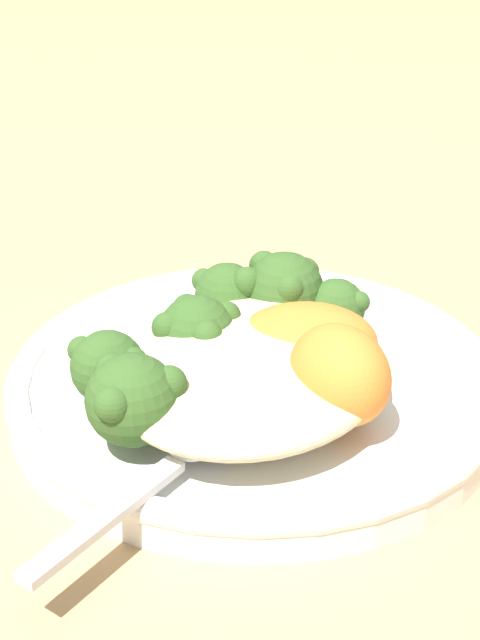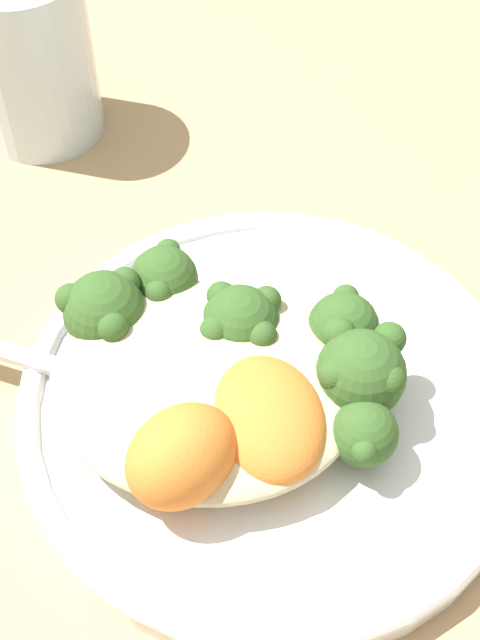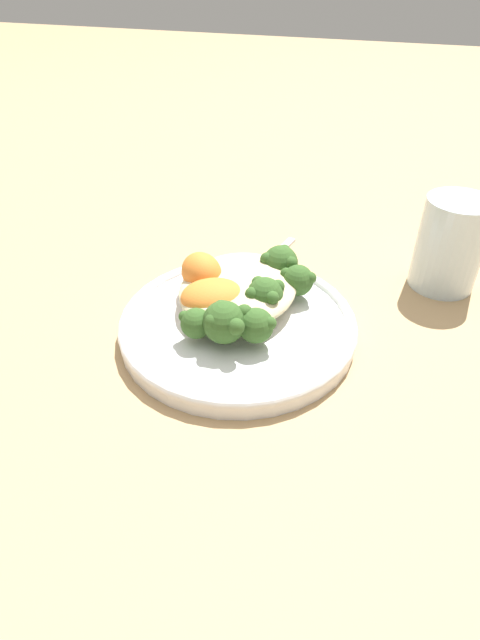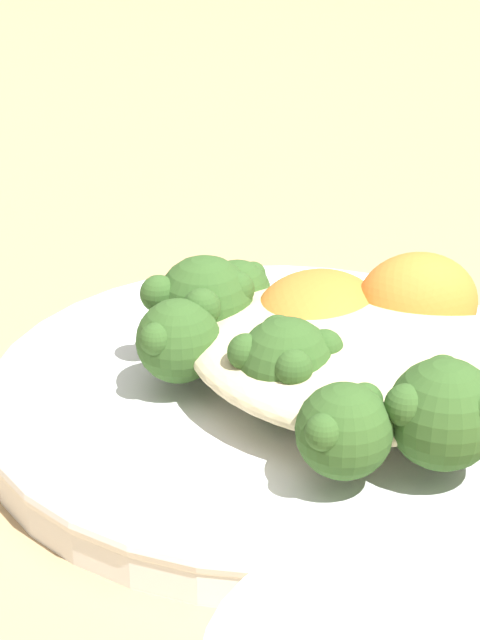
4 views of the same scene
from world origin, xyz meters
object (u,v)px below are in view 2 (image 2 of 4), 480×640
at_px(broccoli_stalk_2, 314,360).
at_px(broccoli_stalk_4, 181,312).
at_px(broccoli_stalk_1, 343,376).
at_px(broccoli_stalk_5, 120,326).
at_px(quinoa_mound, 205,384).
at_px(sweet_potato_chunk_0, 182,456).
at_px(broccoli_stalk_3, 241,334).
at_px(sweet_potato_chunk_1, 264,418).
at_px(plate, 272,401).
at_px(water_glass, 31,56).
at_px(spoon, 78,372).
at_px(broccoli_stalk_0, 334,434).

height_order(broccoli_stalk_2, broccoli_stalk_4, same).
relative_size(broccoli_stalk_1, broccoli_stalk_5, 0.84).
height_order(quinoa_mound, sweet_potato_chunk_0, sweet_potato_chunk_0).
height_order(broccoli_stalk_1, broccoli_stalk_3, broccoli_stalk_1).
bearing_deg(broccoli_stalk_1, sweet_potato_chunk_1, -179.01).
relative_size(plate, broccoli_stalk_4, 2.24).
bearing_deg(water_glass, broccoli_stalk_1, -45.16).
bearing_deg(broccoli_stalk_1, water_glass, 98.40).
distance_m(quinoa_mound, broccoli_stalk_3, 0.03).
relative_size(broccoli_stalk_2, water_glass, 1.06).
bearing_deg(sweet_potato_chunk_1, broccoli_stalk_5, 150.50).
bearing_deg(sweet_potato_chunk_1, spoon, 166.22).
relative_size(plate, sweet_potato_chunk_0, 4.71).
bearing_deg(sweet_potato_chunk_1, broccoli_stalk_0, -3.41).
relative_size(plate, broccoli_stalk_0, 2.71).
height_order(plate, broccoli_stalk_5, broccoli_stalk_5).
bearing_deg(sweet_potato_chunk_1, broccoli_stalk_4, 129.68).
height_order(broccoli_stalk_2, water_glass, water_glass).
relative_size(broccoli_stalk_2, broccoli_stalk_4, 1.04).
xyz_separation_m(sweet_potato_chunk_0, sweet_potato_chunk_1, (0.03, 0.03, -0.01)).
xyz_separation_m(broccoli_stalk_0, sweet_potato_chunk_1, (-0.03, 0.00, 0.00)).
distance_m(quinoa_mound, broccoli_stalk_1, 0.06).
relative_size(broccoli_stalk_2, broccoli_stalk_5, 1.05).
bearing_deg(broccoli_stalk_3, broccoli_stalk_5, 81.24).
xyz_separation_m(broccoli_stalk_2, sweet_potato_chunk_1, (-0.02, -0.04, 0.00)).
bearing_deg(broccoli_stalk_2, plate, 149.60).
height_order(plate, broccoli_stalk_0, broccoli_stalk_0).
distance_m(plate, broccoli_stalk_1, 0.04).
xyz_separation_m(plate, sweet_potato_chunk_1, (-0.00, -0.03, 0.03)).
bearing_deg(water_glass, broccoli_stalk_2, -45.54).
xyz_separation_m(plate, spoon, (-0.09, -0.00, 0.01)).
distance_m(broccoli_stalk_5, spoon, 0.03).
distance_m(plate, broccoli_stalk_4, 0.06).
distance_m(sweet_potato_chunk_0, water_glass, 0.29).
distance_m(broccoli_stalk_0, broccoli_stalk_4, 0.10).
bearing_deg(broccoli_stalk_4, sweet_potato_chunk_0, 156.65).
height_order(broccoli_stalk_1, sweet_potato_chunk_1, broccoli_stalk_1).
height_order(broccoli_stalk_4, sweet_potato_chunk_0, sweet_potato_chunk_0).
relative_size(quinoa_mound, sweet_potato_chunk_1, 2.11).
xyz_separation_m(broccoli_stalk_5, water_glass, (-0.09, 0.18, 0.01)).
distance_m(sweet_potato_chunk_0, spoon, 0.08).
xyz_separation_m(broccoli_stalk_3, broccoli_stalk_5, (-0.06, -0.00, 0.00)).
xyz_separation_m(broccoli_stalk_1, water_glass, (-0.20, 0.20, 0.01)).
relative_size(broccoli_stalk_0, broccoli_stalk_3, 1.14).
height_order(quinoa_mound, sweet_potato_chunk_1, sweet_potato_chunk_1).
xyz_separation_m(plate, broccoli_stalk_0, (0.03, -0.03, 0.02)).
bearing_deg(broccoli_stalk_4, broccoli_stalk_0, -160.33).
height_order(broccoli_stalk_4, water_glass, water_glass).
relative_size(plate, quinoa_mound, 1.70).
bearing_deg(broccoli_stalk_5, quinoa_mound, -175.27).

